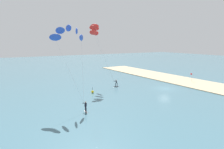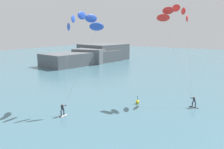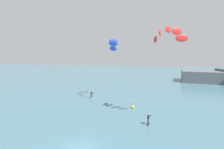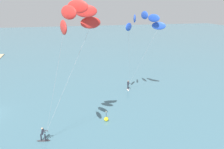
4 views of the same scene
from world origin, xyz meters
The scene contains 6 objects.
ground_plane centered at (0.00, 0.00, 0.00)m, with size 240.00×240.00×0.00m, color #426B7A.
sand_strip centered at (0.00, -10.87, 0.08)m, with size 80.00×10.99×0.16m, color tan.
kitesurfer_nearshore centered at (10.44, 12.47, 13.03)m, with size 6.08×7.25×14.81m.
kitesurfer_mid_water centered at (0.01, 22.55, 11.75)m, with size 7.01×6.29×13.49m.
marker_buoy centered at (4.96, 16.09, 0.30)m, with size 0.56×0.56×1.38m.
beach_flag centered at (1.84, -11.87, 1.70)m, with size 0.56×0.05×2.20m.
Camera 1 is at (-32.31, 34.01, 10.76)m, focal length 32.17 mm.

